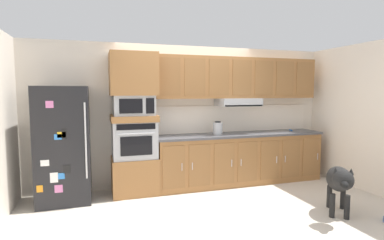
# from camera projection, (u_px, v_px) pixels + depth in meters

# --- Properties ---
(ground_plane) EXTENTS (9.60, 9.60, 0.00)m
(ground_plane) POSITION_uv_depth(u_px,v_px,m) (206.00, 202.00, 4.68)
(ground_plane) COLOR beige
(back_kitchen_wall) EXTENTS (6.20, 0.12, 2.50)m
(back_kitchen_wall) POSITION_uv_depth(u_px,v_px,m) (185.00, 115.00, 5.61)
(back_kitchen_wall) COLOR silver
(back_kitchen_wall) RESTS_ON ground
(side_panel_right) EXTENTS (0.12, 7.10, 2.50)m
(side_panel_right) POSITION_uv_depth(u_px,v_px,m) (355.00, 116.00, 5.40)
(side_panel_right) COLOR white
(side_panel_right) RESTS_ON ground
(refrigerator) EXTENTS (0.76, 0.73, 1.76)m
(refrigerator) POSITION_uv_depth(u_px,v_px,m) (64.00, 145.00, 4.63)
(refrigerator) COLOR black
(refrigerator) RESTS_ON ground
(oven_base_cabinet) EXTENTS (0.74, 0.62, 0.60)m
(oven_base_cabinet) POSITION_uv_depth(u_px,v_px,m) (135.00, 175.00, 5.07)
(oven_base_cabinet) COLOR #996638
(oven_base_cabinet) RESTS_ON ground
(built_in_oven) EXTENTS (0.70, 0.62, 0.60)m
(built_in_oven) POSITION_uv_depth(u_px,v_px,m) (134.00, 139.00, 5.01)
(built_in_oven) COLOR #A8AAAF
(built_in_oven) RESTS_ON oven_base_cabinet
(appliance_mid_shelf) EXTENTS (0.74, 0.62, 0.10)m
(appliance_mid_shelf) POSITION_uv_depth(u_px,v_px,m) (134.00, 118.00, 4.98)
(appliance_mid_shelf) COLOR #996638
(appliance_mid_shelf) RESTS_ON built_in_oven
(microwave) EXTENTS (0.64, 0.54, 0.32)m
(microwave) POSITION_uv_depth(u_px,v_px,m) (134.00, 105.00, 4.96)
(microwave) COLOR #A8AAAF
(microwave) RESTS_ON appliance_mid_shelf
(appliance_upper_cabinet) EXTENTS (0.74, 0.62, 0.68)m
(appliance_upper_cabinet) POSITION_uv_depth(u_px,v_px,m) (133.00, 74.00, 4.91)
(appliance_upper_cabinet) COLOR #996638
(appliance_upper_cabinet) RESTS_ON microwave
(lower_cabinet_run) EXTENTS (3.11, 0.63, 0.88)m
(lower_cabinet_run) POSITION_uv_depth(u_px,v_px,m) (240.00, 159.00, 5.62)
(lower_cabinet_run) COLOR #996638
(lower_cabinet_run) RESTS_ON ground
(countertop_slab) EXTENTS (3.15, 0.64, 0.04)m
(countertop_slab) POSITION_uv_depth(u_px,v_px,m) (240.00, 134.00, 5.59)
(countertop_slab) COLOR #4C4C51
(countertop_slab) RESTS_ON lower_cabinet_run
(backsplash_panel) EXTENTS (3.15, 0.02, 0.50)m
(backsplash_panel) POSITION_uv_depth(u_px,v_px,m) (234.00, 118.00, 5.83)
(backsplash_panel) COLOR white
(backsplash_panel) RESTS_ON countertop_slab
(upper_cabinet_with_hood) EXTENTS (3.11, 0.48, 0.88)m
(upper_cabinet_with_hood) POSITION_uv_depth(u_px,v_px,m) (238.00, 80.00, 5.61)
(upper_cabinet_with_hood) COLOR #996638
(upper_cabinet_with_hood) RESTS_ON backsplash_panel
(screwdriver) EXTENTS (0.15, 0.14, 0.03)m
(screwdriver) POSITION_uv_depth(u_px,v_px,m) (291.00, 130.00, 5.91)
(screwdriver) COLOR blue
(screwdriver) RESTS_ON countertop_slab
(electric_kettle) EXTENTS (0.17, 0.17, 0.24)m
(electric_kettle) POSITION_uv_depth(u_px,v_px,m) (218.00, 128.00, 5.39)
(electric_kettle) COLOR #A8AAAF
(electric_kettle) RESTS_ON countertop_slab
(dog) EXTENTS (0.68, 0.87, 0.73)m
(dog) POSITION_uv_depth(u_px,v_px,m) (340.00, 181.00, 4.12)
(dog) COLOR black
(dog) RESTS_ON ground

